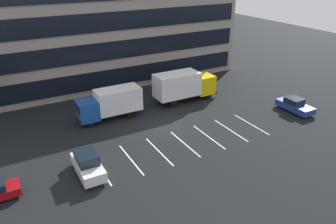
# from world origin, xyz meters

# --- Properties ---
(ground_plane) EXTENTS (120.00, 120.00, 0.00)m
(ground_plane) POSITION_xyz_m (0.00, 0.00, 0.00)
(ground_plane) COLOR black
(office_building) EXTENTS (37.56, 12.09, 14.40)m
(office_building) POSITION_xyz_m (0.00, 17.95, 7.20)
(office_building) COLOR gray
(office_building) RESTS_ON ground_plane
(lot_markings) EXTENTS (16.94, 5.40, 0.01)m
(lot_markings) POSITION_xyz_m (0.00, -4.33, 0.00)
(lot_markings) COLOR silver
(lot_markings) RESTS_ON ground_plane
(box_truck_yellow) EXTENTS (7.97, 2.64, 3.69)m
(box_truck_yellow) POSITION_xyz_m (5.53, 4.86, 2.08)
(box_truck_yellow) COLOR yellow
(box_truck_yellow) RESTS_ON ground_plane
(box_truck_blue) EXTENTS (7.15, 2.37, 3.32)m
(box_truck_blue) POSITION_xyz_m (-4.15, 4.47, 1.87)
(box_truck_blue) COLOR #194799
(box_truck_blue) RESTS_ON ground_plane
(suv_white) EXTENTS (1.82, 4.30, 1.94)m
(suv_white) POSITION_xyz_m (-9.49, -4.58, 0.94)
(suv_white) COLOR white
(suv_white) RESTS_ON ground_plane
(sedan_navy) EXTENTS (1.84, 4.40, 1.58)m
(sedan_navy) POSITION_xyz_m (15.12, -4.17, 0.74)
(sedan_navy) COLOR navy
(sedan_navy) RESTS_ON ground_plane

